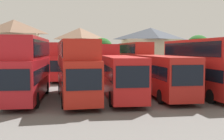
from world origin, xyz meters
name	(u,v)px	position (x,y,z in m)	size (l,w,h in m)	color
ground	(94,78)	(0.00, 18.00, 0.00)	(140.00, 140.00, 0.00)	#605E5B
depot_boundary_wall	(89,68)	(0.00, 25.70, 0.90)	(56.00, 0.50, 1.80)	gray
bus_1	(28,65)	(-7.38, 0.48, 2.85)	(3.03, 10.96, 5.06)	red
bus_2	(76,67)	(-3.56, 0.01, 2.71)	(3.02, 11.42, 4.80)	red
bus_3	(121,75)	(0.15, -0.35, 2.02)	(3.12, 10.61, 3.55)	red
bus_4	(161,73)	(3.94, 0.38, 2.03)	(2.90, 11.46, 3.56)	#AD1D17
bus_5	(202,64)	(7.56, 0.02, 2.80)	(2.86, 11.59, 4.98)	red
bus_6	(58,59)	(-5.12, 15.95, 2.80)	(2.85, 11.18, 4.97)	red
bus_7	(89,66)	(-1.03, 15.49, 1.87)	(2.56, 11.25, 3.26)	red
bus_8	(103,60)	(1.03, 15.66, 2.70)	(2.77, 10.62, 4.79)	red
bus_9	(135,59)	(5.43, 15.45, 2.84)	(2.63, 10.88, 5.04)	red
house_terrace_left	(14,45)	(-13.66, 34.05, 5.04)	(9.39, 6.40, 9.87)	#C6B293
house_terrace_centre	(80,49)	(-1.06, 33.44, 4.30)	(7.45, 7.35, 8.43)	#C6B293
house_terrace_right	(151,48)	(13.59, 33.54, 4.40)	(11.42, 7.73, 8.63)	beige
tree_left_of_lot	(102,49)	(2.63, 28.20, 4.24)	(3.96, 3.96, 6.26)	brown
tree_behind_wall	(198,48)	(19.21, 23.70, 4.47)	(4.41, 4.41, 6.69)	brown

